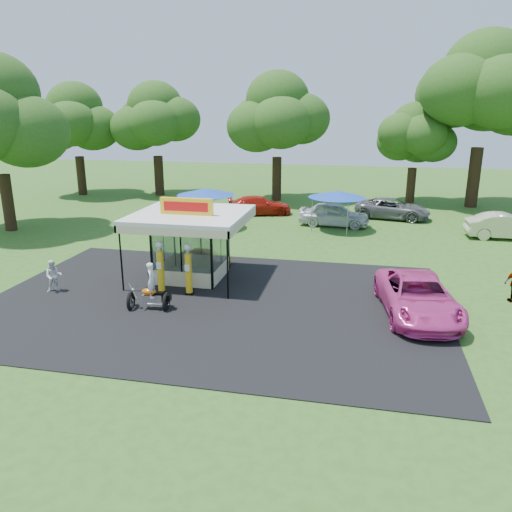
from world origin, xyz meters
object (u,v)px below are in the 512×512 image
object	(u,v)px
gas_pump_right	(189,270)
a_frame_sign	(443,323)
spectator_west	(54,276)
bg_car_d	(392,209)
kiosk_car	(206,257)
tent_east	(337,195)
bg_car_a	(192,214)
bg_car_c	(334,214)
bg_car_e	(506,226)
gas_pump_left	(161,268)
bg_car_b	(259,205)
pink_sedan	(418,296)
motorcycle	(151,291)
tent_west	(206,192)
gas_station_kiosk	(192,244)

from	to	relation	value
gas_pump_right	a_frame_sign	bearing A→B (deg)	-10.98
spectator_west	bg_car_d	distance (m)	25.92
kiosk_car	bg_car_d	size ratio (longest dim) A/B	0.50
a_frame_sign	tent_east	world-z (taller)	tent_east
a_frame_sign	bg_car_a	xyz separation A→B (m)	(-15.58, 16.19, 0.32)
bg_car_c	bg_car_e	distance (m)	11.41
gas_pump_left	bg_car_e	bearing A→B (deg)	37.88
bg_car_d	tent_east	xyz separation A→B (m)	(-4.10, -4.81, 1.74)
gas_pump_left	a_frame_sign	distance (m)	12.38
bg_car_a	bg_car_b	world-z (taller)	bg_car_a
gas_pump_left	kiosk_car	xyz separation A→B (m)	(0.71, 4.55, -0.72)
gas_pump_left	pink_sedan	size ratio (longest dim) A/B	0.42
bg_car_b	bg_car_c	distance (m)	6.86
bg_car_a	pink_sedan	bearing A→B (deg)	-101.91
motorcycle	tent_west	world-z (taller)	tent_west
bg_car_a	bg_car_c	world-z (taller)	bg_car_c
a_frame_sign	motorcycle	bearing A→B (deg)	155.84
gas_pump_left	a_frame_sign	world-z (taller)	gas_pump_left
gas_station_kiosk	pink_sedan	xyz separation A→B (m)	(10.67, -2.63, -0.96)
a_frame_sign	spectator_west	world-z (taller)	spectator_west
spectator_west	kiosk_car	bearing A→B (deg)	14.30
kiosk_car	pink_sedan	size ratio (longest dim) A/B	0.47
bg_car_b	tent_east	size ratio (longest dim) A/B	1.29
bg_car_b	spectator_west	bearing A→B (deg)	145.95
motorcycle	spectator_west	world-z (taller)	motorcycle
kiosk_car	tent_east	xyz separation A→B (m)	(6.50, 9.89, 2.05)
bg_car_b	bg_car_e	distance (m)	18.05
gas_pump_right	bg_car_c	xyz separation A→B (m)	(5.67, 15.64, -0.31)
bg_car_e	pink_sedan	bearing A→B (deg)	152.24
bg_car_e	gas_pump_left	bearing A→B (deg)	125.63
bg_car_a	tent_west	xyz separation A→B (m)	(1.46, -0.99, 1.82)
bg_car_b	bg_car_e	world-z (taller)	bg_car_e
gas_station_kiosk	kiosk_car	size ratio (longest dim) A/B	1.92
gas_pump_right	a_frame_sign	xyz separation A→B (m)	(10.85, -2.10, -0.70)
gas_pump_right	bg_car_c	world-z (taller)	gas_pump_right
gas_station_kiosk	bg_car_e	bearing A→B (deg)	34.07
spectator_west	gas_pump_left	bearing A→B (deg)	-19.09
gas_station_kiosk	pink_sedan	distance (m)	11.03
motorcycle	tent_east	xyz separation A→B (m)	(6.85, 16.44, 1.69)
gas_pump_right	tent_west	distance (m)	13.57
a_frame_sign	bg_car_e	bearing A→B (deg)	45.51
tent_west	gas_pump_right	bearing A→B (deg)	-75.97
spectator_west	bg_car_d	world-z (taller)	bg_car_d
bg_car_d	tent_west	size ratio (longest dim) A/B	1.38
gas_pump_left	bg_car_a	bearing A→B (deg)	103.49
kiosk_car	bg_car_b	world-z (taller)	bg_car_b
gas_pump_right	bg_car_a	size ratio (longest dim) A/B	0.51
motorcycle	pink_sedan	distance (m)	11.15
motorcycle	spectator_west	bearing A→B (deg)	160.84
gas_pump_left	kiosk_car	distance (m)	4.66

